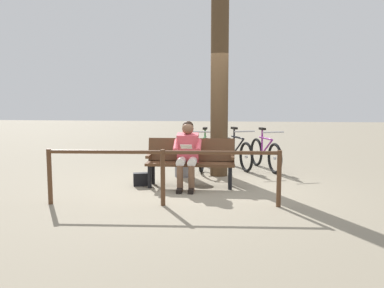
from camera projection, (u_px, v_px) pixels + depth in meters
ground_plane at (199, 188)px, 7.16m from camera, size 40.00×40.00×0.00m
bench at (191, 159)px, 7.30m from camera, size 1.61×0.50×0.87m
person_reading at (187, 151)px, 7.12m from camera, size 0.49×0.77×1.20m
handbag at (142, 179)px, 7.34m from camera, size 0.33×0.22×0.24m
tree_trunk at (219, 83)px, 8.11m from camera, size 0.36×0.36×3.82m
litter_bin at (183, 158)px, 8.17m from camera, size 0.36×0.36×0.77m
bicycle_blue at (265, 154)px, 8.97m from camera, size 0.67×1.61×0.94m
bicycle_silver at (237, 153)px, 9.16m from camera, size 0.73×1.58×0.94m
bicycle_red at (204, 153)px, 9.08m from camera, size 0.48×1.68×0.94m
railing_fence at (163, 166)px, 5.95m from camera, size 3.52×0.26×0.85m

